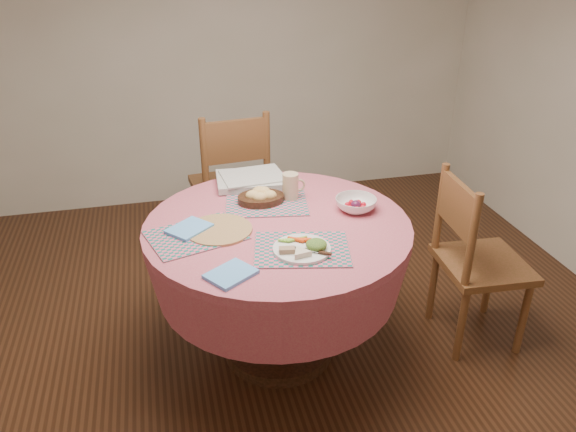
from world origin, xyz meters
name	(u,v)px	position (x,y,z in m)	size (l,w,h in m)	color
ground	(279,350)	(0.00, 0.00, 0.00)	(4.00, 4.00, 0.00)	#331C0F
room_envelope	(275,1)	(0.00, 0.00, 1.71)	(4.01, 4.01, 2.71)	silver
dining_table	(278,259)	(0.00, 0.00, 0.56)	(1.24, 1.24, 0.75)	#C45B6A
chair_right	(474,258)	(0.99, -0.11, 0.49)	(0.44, 0.46, 0.93)	brown
chair_back	(232,182)	(-0.07, 1.03, 0.53)	(0.51, 0.49, 1.01)	brown
placemat_front	(302,249)	(0.05, -0.26, 0.75)	(0.40, 0.30, 0.01)	#126A60
placemat_left	(196,235)	(-0.38, -0.04, 0.75)	(0.40, 0.30, 0.01)	#126A60
placemat_back	(267,203)	(-0.01, 0.21, 0.75)	(0.40, 0.30, 0.01)	#126A60
wicker_trivet	(219,230)	(-0.27, -0.01, 0.76)	(0.30, 0.30, 0.01)	olive
napkin_near	(231,274)	(-0.27, -0.39, 0.76)	(0.18, 0.14, 0.01)	#5FA7F5
napkin_far	(189,229)	(-0.40, 0.01, 0.76)	(0.18, 0.14, 0.01)	#5FA7F5
dinner_plate	(304,248)	(0.05, -0.28, 0.77)	(0.24, 0.24, 0.05)	white
bread_bowl	(261,196)	(-0.03, 0.23, 0.79)	(0.23, 0.23, 0.08)	black
latte_mug	(291,186)	(0.12, 0.24, 0.82)	(0.12, 0.08, 0.13)	tan
fruit_bowl	(356,204)	(0.40, 0.04, 0.78)	(0.26, 0.26, 0.06)	white
newspaper_stack	(250,179)	(-0.04, 0.47, 0.78)	(0.37, 0.29, 0.04)	silver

